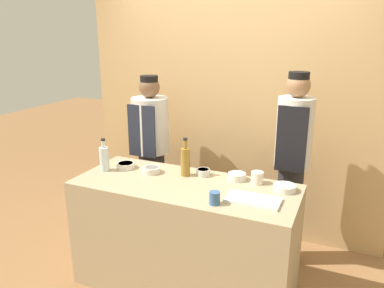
{
  "coord_description": "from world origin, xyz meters",
  "views": [
    {
      "loc": [
        1.11,
        -2.41,
        2.02
      ],
      "look_at": [
        0.0,
        0.14,
        1.18
      ],
      "focal_mm": 35.0,
      "sensor_mm": 36.0,
      "label": 1
    }
  ],
  "objects_px": {
    "cutting_board": "(253,200)",
    "chef_right": "(292,162)",
    "sauce_bowl_brown": "(151,170)",
    "sauce_bowl_red": "(285,187)",
    "sauce_bowl_yellow": "(203,172)",
    "bottle_vinegar": "(185,161)",
    "sauce_bowl_orange": "(237,176)",
    "cup_cream": "(257,178)",
    "bottle_clear": "(104,158)",
    "sauce_bowl_white": "(126,165)",
    "chef_left": "(151,151)",
    "cup_blue": "(215,198)"
  },
  "relations": [
    {
      "from": "sauce_bowl_brown",
      "to": "bottle_vinegar",
      "type": "height_order",
      "value": "bottle_vinegar"
    },
    {
      "from": "sauce_bowl_white",
      "to": "bottle_vinegar",
      "type": "distance_m",
      "value": 0.55
    },
    {
      "from": "sauce_bowl_orange",
      "to": "sauce_bowl_yellow",
      "type": "height_order",
      "value": "sauce_bowl_orange"
    },
    {
      "from": "cutting_board",
      "to": "sauce_bowl_orange",
      "type": "bearing_deg",
      "value": 123.42
    },
    {
      "from": "sauce_bowl_brown",
      "to": "chef_left",
      "type": "height_order",
      "value": "chef_left"
    },
    {
      "from": "sauce_bowl_yellow",
      "to": "sauce_bowl_red",
      "type": "height_order",
      "value": "sauce_bowl_yellow"
    },
    {
      "from": "sauce_bowl_orange",
      "to": "cutting_board",
      "type": "height_order",
      "value": "sauce_bowl_orange"
    },
    {
      "from": "cup_blue",
      "to": "sauce_bowl_brown",
      "type": "bearing_deg",
      "value": 153.37
    },
    {
      "from": "sauce_bowl_brown",
      "to": "bottle_vinegar",
      "type": "distance_m",
      "value": 0.3
    },
    {
      "from": "sauce_bowl_white",
      "to": "bottle_clear",
      "type": "xyz_separation_m",
      "value": [
        -0.13,
        -0.11,
        0.08
      ]
    },
    {
      "from": "bottle_clear",
      "to": "cup_cream",
      "type": "relative_size",
      "value": 2.93
    },
    {
      "from": "cup_blue",
      "to": "chef_right",
      "type": "relative_size",
      "value": 0.05
    },
    {
      "from": "sauce_bowl_white",
      "to": "chef_left",
      "type": "bearing_deg",
      "value": 98.34
    },
    {
      "from": "cup_blue",
      "to": "cutting_board",
      "type": "bearing_deg",
      "value": 32.84
    },
    {
      "from": "bottle_vinegar",
      "to": "cup_cream",
      "type": "xyz_separation_m",
      "value": [
        0.57,
        0.07,
        -0.08
      ]
    },
    {
      "from": "sauce_bowl_white",
      "to": "cutting_board",
      "type": "height_order",
      "value": "sauce_bowl_white"
    },
    {
      "from": "bottle_vinegar",
      "to": "cup_blue",
      "type": "relative_size",
      "value": 3.54
    },
    {
      "from": "sauce_bowl_red",
      "to": "bottle_vinegar",
      "type": "relative_size",
      "value": 0.52
    },
    {
      "from": "chef_left",
      "to": "cup_blue",
      "type": "bearing_deg",
      "value": -42.51
    },
    {
      "from": "sauce_bowl_red",
      "to": "cup_blue",
      "type": "relative_size",
      "value": 1.84
    },
    {
      "from": "bottle_clear",
      "to": "cup_blue",
      "type": "relative_size",
      "value": 3.1
    },
    {
      "from": "sauce_bowl_white",
      "to": "sauce_bowl_brown",
      "type": "bearing_deg",
      "value": -1.79
    },
    {
      "from": "bottle_clear",
      "to": "cup_cream",
      "type": "bearing_deg",
      "value": 10.66
    },
    {
      "from": "bottle_clear",
      "to": "bottle_vinegar",
      "type": "distance_m",
      "value": 0.69
    },
    {
      "from": "cup_cream",
      "to": "chef_left",
      "type": "bearing_deg",
      "value": 158.66
    },
    {
      "from": "sauce_bowl_red",
      "to": "chef_left",
      "type": "bearing_deg",
      "value": 159.76
    },
    {
      "from": "cup_blue",
      "to": "cup_cream",
      "type": "relative_size",
      "value": 0.95
    },
    {
      "from": "chef_left",
      "to": "sauce_bowl_red",
      "type": "bearing_deg",
      "value": -20.24
    },
    {
      "from": "bottle_clear",
      "to": "chef_right",
      "type": "height_order",
      "value": "chef_right"
    },
    {
      "from": "sauce_bowl_orange",
      "to": "sauce_bowl_red",
      "type": "distance_m",
      "value": 0.39
    },
    {
      "from": "sauce_bowl_red",
      "to": "cup_cream",
      "type": "distance_m",
      "value": 0.23
    },
    {
      "from": "sauce_bowl_yellow",
      "to": "bottle_vinegar",
      "type": "xyz_separation_m",
      "value": [
        -0.13,
        -0.06,
        0.09
      ]
    },
    {
      "from": "sauce_bowl_white",
      "to": "sauce_bowl_red",
      "type": "bearing_deg",
      "value": 2.74
    },
    {
      "from": "bottle_clear",
      "to": "chef_right",
      "type": "bearing_deg",
      "value": 26.16
    },
    {
      "from": "cup_cream",
      "to": "cutting_board",
      "type": "bearing_deg",
      "value": -80.57
    },
    {
      "from": "sauce_bowl_orange",
      "to": "bottle_vinegar",
      "type": "bearing_deg",
      "value": -169.63
    },
    {
      "from": "sauce_bowl_brown",
      "to": "sauce_bowl_red",
      "type": "bearing_deg",
      "value": 3.81
    },
    {
      "from": "cutting_board",
      "to": "chef_right",
      "type": "xyz_separation_m",
      "value": [
        0.13,
        0.79,
        0.03
      ]
    },
    {
      "from": "sauce_bowl_brown",
      "to": "chef_right",
      "type": "relative_size",
      "value": 0.09
    },
    {
      "from": "sauce_bowl_yellow",
      "to": "cup_cream",
      "type": "relative_size",
      "value": 1.17
    },
    {
      "from": "cup_blue",
      "to": "chef_left",
      "type": "distance_m",
      "value": 1.39
    },
    {
      "from": "chef_left",
      "to": "chef_right",
      "type": "xyz_separation_m",
      "value": [
        1.38,
        0.0,
        0.07
      ]
    },
    {
      "from": "sauce_bowl_red",
      "to": "chef_right",
      "type": "relative_size",
      "value": 0.1
    },
    {
      "from": "sauce_bowl_yellow",
      "to": "cutting_board",
      "type": "bearing_deg",
      "value": -32.25
    },
    {
      "from": "sauce_bowl_red",
      "to": "sauce_bowl_yellow",
      "type": "bearing_deg",
      "value": 176.08
    },
    {
      "from": "sauce_bowl_white",
      "to": "sauce_bowl_orange",
      "type": "bearing_deg",
      "value": 7.57
    },
    {
      "from": "chef_right",
      "to": "sauce_bowl_white",
      "type": "bearing_deg",
      "value": -155.62
    },
    {
      "from": "sauce_bowl_white",
      "to": "cup_cream",
      "type": "height_order",
      "value": "cup_cream"
    },
    {
      "from": "chef_right",
      "to": "bottle_clear",
      "type": "bearing_deg",
      "value": -153.84
    },
    {
      "from": "sauce_bowl_yellow",
      "to": "cup_blue",
      "type": "bearing_deg",
      "value": -59.78
    }
  ]
}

